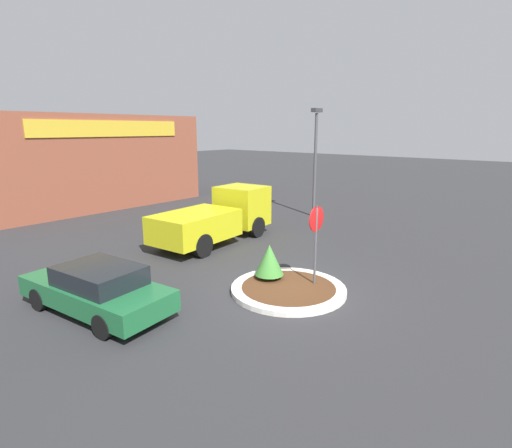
% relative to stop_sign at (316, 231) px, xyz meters
% --- Properties ---
extents(ground_plane, '(120.00, 120.00, 0.00)m').
position_rel_stop_sign_xyz_m(ground_plane, '(-0.73, 0.44, -1.79)').
color(ground_plane, '#2D2D30').
extents(traffic_island, '(3.43, 3.43, 0.15)m').
position_rel_stop_sign_xyz_m(traffic_island, '(-0.73, 0.44, -1.72)').
color(traffic_island, silver).
rests_on(traffic_island, ground_plane).
extents(stop_sign, '(0.76, 0.07, 2.56)m').
position_rel_stop_sign_xyz_m(stop_sign, '(0.00, 0.00, 0.00)').
color(stop_sign, '#4C4C51').
rests_on(stop_sign, ground_plane).
extents(island_shrub, '(0.90, 0.90, 1.10)m').
position_rel_stop_sign_xyz_m(island_shrub, '(-0.55, 1.31, -1.03)').
color(island_shrub, brown).
rests_on(island_shrub, traffic_island).
extents(utility_truck, '(5.90, 2.57, 2.18)m').
position_rel_stop_sign_xyz_m(utility_truck, '(1.83, 5.97, -0.72)').
color(utility_truck, gold).
rests_on(utility_truck, ground_plane).
extents(storefront_building, '(13.06, 6.07, 5.56)m').
position_rel_stop_sign_xyz_m(storefront_building, '(2.65, 18.35, 0.99)').
color(storefront_building, brown).
rests_on(storefront_building, ground_plane).
extents(parked_sedan_green, '(2.24, 4.57, 1.30)m').
position_rel_stop_sign_xyz_m(parked_sedan_green, '(-5.07, 3.52, -1.13)').
color(parked_sedan_green, '#1E6638').
rests_on(parked_sedan_green, ground_plane).
extents(light_pole, '(0.70, 0.30, 5.78)m').
position_rel_stop_sign_xyz_m(light_pole, '(8.81, 5.52, 1.64)').
color(light_pole, '#4C4C51').
rests_on(light_pole, ground_plane).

